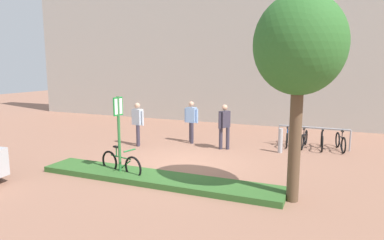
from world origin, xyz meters
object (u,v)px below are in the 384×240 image
at_px(bike_at_sign, 121,164).
at_px(bollard_steel, 280,141).
at_px(parking_sign_post, 119,125).
at_px(person_shirt_white, 138,121).
at_px(person_suited_dark, 224,124).
at_px(person_casual_tan, 191,119).
at_px(bike_rack_cluster, 313,139).
at_px(tree_sidewalk, 300,47).

distance_m(bike_at_sign, bollard_steel, 5.91).
xyz_separation_m(parking_sign_post, person_shirt_white, (-1.55, 3.49, -0.53)).
height_order(parking_sign_post, bike_at_sign, parking_sign_post).
distance_m(bollard_steel, person_suited_dark, 2.14).
height_order(parking_sign_post, person_casual_tan, parking_sign_post).
distance_m(bollard_steel, person_casual_tan, 3.70).
height_order(bike_at_sign, bollard_steel, bollard_steel).
height_order(parking_sign_post, bike_rack_cluster, parking_sign_post).
bearing_deg(bollard_steel, tree_sidewalk, -78.20).
height_order(bike_rack_cluster, person_shirt_white, person_shirt_white).
xyz_separation_m(tree_sidewalk, parking_sign_post, (-4.79, -0.06, -2.05)).
distance_m(bike_rack_cluster, bollard_steel, 1.62).
xyz_separation_m(tree_sidewalk, bike_rack_cluster, (0.13, 5.69, -3.22)).
xyz_separation_m(parking_sign_post, person_casual_tan, (0.20, 4.80, -0.53)).
xyz_separation_m(person_casual_tan, person_suited_dark, (1.60, -0.57, 0.00)).
relative_size(bike_at_sign, bike_rack_cluster, 0.62).
bearing_deg(person_casual_tan, person_suited_dark, -19.54).
bearing_deg(bike_at_sign, person_casual_tan, 87.51).
distance_m(parking_sign_post, person_shirt_white, 3.86).
height_order(person_shirt_white, person_suited_dark, same).
height_order(parking_sign_post, person_suited_dark, parking_sign_post).
relative_size(tree_sidewalk, person_suited_dark, 2.76).
height_order(person_casual_tan, person_shirt_white, same).
relative_size(bike_at_sign, bollard_steel, 1.82).
distance_m(tree_sidewalk, person_shirt_white, 7.66).
height_order(tree_sidewalk, bollard_steel, tree_sidewalk).
bearing_deg(tree_sidewalk, bollard_steel, 101.80).
distance_m(bike_at_sign, person_casual_tan, 4.80).
bearing_deg(person_shirt_white, person_casual_tan, 36.85).
relative_size(bollard_steel, person_shirt_white, 0.52).
relative_size(person_shirt_white, person_suited_dark, 1.00).
bearing_deg(person_shirt_white, parking_sign_post, -66.05).
bearing_deg(parking_sign_post, tree_sidewalk, 0.69).
bearing_deg(bollard_steel, parking_sign_post, -130.43).
bearing_deg(person_shirt_white, bike_rack_cluster, 19.23).
bearing_deg(person_shirt_white, tree_sidewalk, -28.44).
bearing_deg(parking_sign_post, person_suited_dark, 66.96).
bearing_deg(person_casual_tan, tree_sidewalk, -45.98).
bearing_deg(bike_rack_cluster, parking_sign_post, -130.56).
xyz_separation_m(bike_at_sign, person_shirt_white, (-1.55, 3.44, 0.63)).
relative_size(tree_sidewalk, person_shirt_white, 2.76).
distance_m(bollard_steel, person_shirt_white, 5.53).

